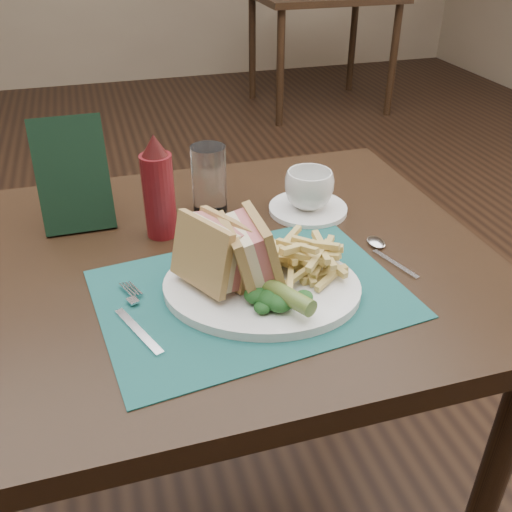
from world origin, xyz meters
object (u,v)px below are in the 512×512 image
at_px(check_presenter, 73,175).
at_px(sandwich_half_b, 237,253).
at_px(ketchup_bottle, 158,187).
at_px(drinking_glass, 209,180).
at_px(plate, 262,287).
at_px(table_main, 228,411).
at_px(saucer, 308,209).
at_px(placemat, 251,293).
at_px(coffee_cup, 309,189).
at_px(sandwich_half_a, 202,257).
at_px(table_bg_right, 320,52).

bearing_deg(check_presenter, sandwich_half_b, -53.08).
bearing_deg(ketchup_bottle, drinking_glass, 31.94).
distance_m(plate, drinking_glass, 0.29).
relative_size(table_main, sandwich_half_b, 8.18).
distance_m(table_main, drinking_glass, 0.47).
distance_m(plate, saucer, 0.28).
height_order(table_main, placemat, placemat).
bearing_deg(saucer, coffee_cup, 0.00).
distance_m(table_main, sandwich_half_a, 0.46).
relative_size(saucer, ketchup_bottle, 0.81).
xyz_separation_m(saucer, drinking_glass, (-0.18, 0.06, 0.06)).
bearing_deg(ketchup_bottle, table_main, -49.42).
bearing_deg(sandwich_half_b, sandwich_half_a, 175.03).
xyz_separation_m(table_main, ketchup_bottle, (-0.09, 0.10, 0.47)).
xyz_separation_m(plate, saucer, (0.16, 0.23, -0.00)).
distance_m(ketchup_bottle, check_presenter, 0.16).
xyz_separation_m(table_bg_right, ketchup_bottle, (-1.47, -2.85, 0.47)).
bearing_deg(table_bg_right, sandwich_half_a, -115.21).
bearing_deg(check_presenter, coffee_cup, -9.60).
distance_m(table_bg_right, drinking_glass, 3.13).
bearing_deg(saucer, sandwich_half_b, -131.87).
relative_size(saucer, coffee_cup, 1.63).
relative_size(placemat, sandwich_half_b, 4.09).
bearing_deg(placemat, plate, 0.93).
height_order(placemat, ketchup_bottle, ketchup_bottle).
bearing_deg(sandwich_half_a, ketchup_bottle, 69.61).
height_order(plate, ketchup_bottle, ketchup_bottle).
relative_size(sandwich_half_a, drinking_glass, 0.85).
distance_m(table_bg_right, sandwich_half_a, 3.41).
xyz_separation_m(table_bg_right, placemat, (-1.37, -3.07, 0.38)).
height_order(table_main, sandwich_half_a, sandwich_half_a).
bearing_deg(drinking_glass, placemat, -90.20).
bearing_deg(check_presenter, sandwich_half_a, -59.76).
distance_m(saucer, drinking_glass, 0.20).
xyz_separation_m(sandwich_half_a, check_presenter, (-0.17, 0.29, 0.03)).
bearing_deg(sandwich_half_a, drinking_glass, 46.71).
xyz_separation_m(coffee_cup, drinking_glass, (-0.18, 0.06, 0.02)).
bearing_deg(drinking_glass, table_main, -95.74).
bearing_deg(placemat, ketchup_bottle, 114.49).
relative_size(saucer, drinking_glass, 1.15).
distance_m(placemat, plate, 0.02).
xyz_separation_m(sandwich_half_a, ketchup_bottle, (-0.03, 0.21, 0.02)).
relative_size(plate, drinking_glass, 2.31).
bearing_deg(drinking_glass, check_presenter, 176.71).
relative_size(table_main, check_presenter, 4.42).
distance_m(plate, sandwich_half_a, 0.11).
height_order(table_main, plate, plate).
bearing_deg(table_main, ketchup_bottle, 130.58).
height_order(placemat, sandwich_half_a, sandwich_half_a).
bearing_deg(ketchup_bottle, table_bg_right, 62.70).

